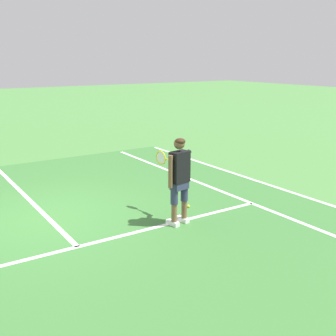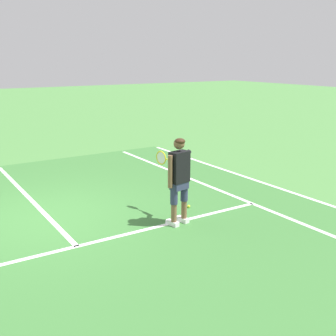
# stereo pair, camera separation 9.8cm
# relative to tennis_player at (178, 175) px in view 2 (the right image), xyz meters

# --- Properties ---
(ground_plane) EXTENTS (80.00, 80.00, 0.00)m
(ground_plane) POSITION_rel_tennis_player_xyz_m (-2.07, 1.75, -0.99)
(ground_plane) COLOR #477F3D
(court_inner_surface) EXTENTS (10.98, 11.06, 0.00)m
(court_inner_surface) POSITION_rel_tennis_player_xyz_m (-2.07, 1.14, -0.99)
(court_inner_surface) COLOR #387033
(court_inner_surface) RESTS_ON ground
(line_service) EXTENTS (8.23, 0.10, 0.01)m
(line_service) POSITION_rel_tennis_player_xyz_m (-2.07, 0.07, -0.99)
(line_service) COLOR white
(line_service) RESTS_ON ground
(line_centre_service) EXTENTS (0.10, 6.40, 0.01)m
(line_centre_service) POSITION_rel_tennis_player_xyz_m (-2.07, 3.27, -0.99)
(line_centre_service) COLOR white
(line_centre_service) RESTS_ON ground
(line_singles_right) EXTENTS (0.10, 10.66, 0.01)m
(line_singles_right) POSITION_rel_tennis_player_xyz_m (2.05, 1.14, -0.99)
(line_singles_right) COLOR white
(line_singles_right) RESTS_ON ground
(line_doubles_right) EXTENTS (0.10, 10.66, 0.01)m
(line_doubles_right) POSITION_rel_tennis_player_xyz_m (3.42, 1.14, -0.99)
(line_doubles_right) COLOR white
(line_doubles_right) RESTS_ON ground
(tennis_player) EXTENTS (0.59, 1.19, 1.71)m
(tennis_player) POSITION_rel_tennis_player_xyz_m (0.00, 0.00, 0.00)
(tennis_player) COLOR white
(tennis_player) RESTS_ON ground
(tennis_ball_near_feet) EXTENTS (0.07, 0.07, 0.07)m
(tennis_ball_near_feet) POSITION_rel_tennis_player_xyz_m (0.70, 0.62, -0.96)
(tennis_ball_near_feet) COLOR #CCE02D
(tennis_ball_near_feet) RESTS_ON ground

